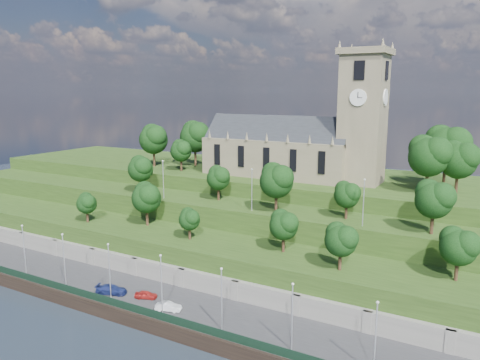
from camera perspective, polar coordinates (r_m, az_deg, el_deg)
The scene contains 17 objects.
ground at distance 68.64m, azimuth -9.37°, elevation -18.33°, with size 320.00×320.00×0.00m, color #1C242D.
promenade at distance 72.36m, azimuth -6.33°, elevation -15.73°, with size 160.00×12.00×2.00m, color #2D2D30.
quay_wall at distance 68.07m, azimuth -9.43°, elevation -17.54°, with size 160.00×0.50×2.20m, color black.
fence at distance 67.82m, azimuth -9.12°, elevation -16.21°, with size 160.00×0.10×1.20m, color black.
retaining_wall at distance 76.17m, azimuth -3.67°, elevation -13.02°, with size 160.00×2.10×5.00m.
embankment_lower at distance 80.32m, azimuth -1.30°, elevation -10.54°, with size 160.00×12.00×8.00m, color #233D14.
embankment_upper at distance 88.73m, azimuth 2.34°, elevation -7.07°, with size 160.00×10.00×12.00m, color #233D14.
hilltop at distance 106.75m, azimuth 7.48°, elevation -3.22°, with size 160.00×32.00×15.00m, color #233D14.
church at distance 100.14m, azimuth 7.25°, elevation 4.60°, with size 38.60×12.35×27.60m.
trees_lower at distance 76.80m, azimuth 0.44°, elevation -4.55°, with size 70.37×9.12×8.37m.
trees_upper at distance 83.47m, azimuth 4.06°, elevation -0.14°, with size 63.76×8.29×8.88m.
trees_hilltop at distance 98.68m, azimuth 8.57°, elevation 4.31°, with size 74.69×16.42×11.90m.
lamp_posts_promenade at distance 68.46m, azimuth -9.56°, elevation -11.89°, with size 60.36×0.36×8.77m.
lamp_posts_upper at distance 83.47m, azimuth 1.46°, elevation -0.77°, with size 40.36×0.36×7.76m.
car_left at distance 75.00m, azimuth -11.39°, elevation -13.55°, with size 1.39×3.45×1.18m, color #A61F1B.
car_middle at distance 70.68m, azimuth -8.73°, elevation -15.01°, with size 1.32×3.79×1.25m, color silver.
car_right at distance 77.70m, azimuth -15.40°, elevation -12.75°, with size 1.97×4.84×1.41m, color navy.
Camera 1 is at (38.17, -46.29, 33.34)m, focal length 35.00 mm.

